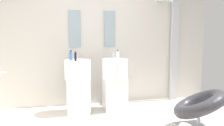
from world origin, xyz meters
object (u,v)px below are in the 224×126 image
at_px(lounge_chair, 199,107).
at_px(pedestal_sink_right, 115,83).
at_px(soap_bottle_blue, 71,56).
at_px(soap_bottle_amber, 117,56).
at_px(shower_column, 174,49).
at_px(soap_bottle_clear, 118,55).
at_px(soap_bottle_black, 76,57).
at_px(pedestal_sink_left, 78,85).

bearing_deg(lounge_chair, pedestal_sink_right, 128.71).
bearing_deg(soap_bottle_blue, soap_bottle_amber, -8.23).
distance_m(shower_column, soap_bottle_clear, 1.41).
relative_size(soap_bottle_black, soap_bottle_blue, 0.94).
distance_m(pedestal_sink_left, soap_bottle_black, 0.53).
bearing_deg(soap_bottle_black, lounge_chair, -33.05).
bearing_deg(soap_bottle_amber, pedestal_sink_right, 99.92).
distance_m(pedestal_sink_left, shower_column, 2.13).
bearing_deg(lounge_chair, soap_bottle_blue, 145.29).
bearing_deg(shower_column, lounge_chair, -102.87).
distance_m(lounge_chair, soap_bottle_amber, 1.60).
xyz_separation_m(soap_bottle_blue, soap_bottle_amber, (0.80, -0.12, -0.01)).
distance_m(soap_bottle_black, soap_bottle_amber, 0.73).
relative_size(pedestal_sink_left, soap_bottle_blue, 5.93).
distance_m(pedestal_sink_right, soap_bottle_blue, 0.94).
relative_size(soap_bottle_black, soap_bottle_clear, 0.92).
bearing_deg(pedestal_sink_left, soap_bottle_amber, -9.34).
relative_size(pedestal_sink_right, lounge_chair, 0.97).
height_order(pedestal_sink_left, soap_bottle_clear, soap_bottle_clear).
bearing_deg(lounge_chair, pedestal_sink_left, 143.59).
distance_m(shower_column, soap_bottle_black, 2.11).
bearing_deg(soap_bottle_black, pedestal_sink_left, 71.47).
xyz_separation_m(soap_bottle_black, soap_bottle_clear, (0.73, -0.00, 0.01)).
height_order(soap_bottle_blue, soap_bottle_amber, soap_bottle_blue).
bearing_deg(pedestal_sink_left, soap_bottle_clear, -9.61).
distance_m(soap_bottle_black, soap_bottle_blue, 0.14).
bearing_deg(soap_bottle_amber, soap_bottle_black, -179.73).
distance_m(pedestal_sink_right, soap_bottle_clear, 0.53).
height_order(soap_bottle_clear, soap_bottle_amber, soap_bottle_clear).
bearing_deg(soap_bottle_black, pedestal_sink_right, 9.35).
xyz_separation_m(lounge_chair, soap_bottle_amber, (-0.95, 1.10, 0.66)).
bearing_deg(shower_column, soap_bottle_amber, -159.30).
xyz_separation_m(pedestal_sink_right, soap_bottle_black, (-0.71, -0.12, 0.51)).
bearing_deg(soap_bottle_black, soap_bottle_blue, 120.42).
bearing_deg(soap_bottle_amber, pedestal_sink_left, 170.66).
height_order(soap_bottle_black, soap_bottle_amber, soap_bottle_black).
bearing_deg(soap_bottle_amber, shower_column, 20.70).
height_order(pedestal_sink_right, soap_bottle_black, soap_bottle_black).
bearing_deg(soap_bottle_blue, pedestal_sink_right, -0.15).
relative_size(shower_column, soap_bottle_blue, 11.71).
bearing_deg(soap_bottle_blue, shower_column, 10.21).
bearing_deg(pedestal_sink_left, lounge_chair, -36.41).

